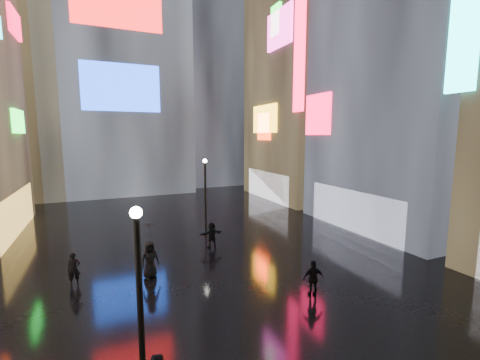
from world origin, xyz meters
TOP-DOWN VIEW (x-y plane):
  - ground at (0.00, 20.00)m, footprint 140.00×140.00m
  - building_right_mid at (15.98, 17.01)m, footprint 10.28×13.70m
  - building_right_far at (15.98, 30.00)m, footprint 10.28×12.00m
  - tower_main at (-3.00, 43.97)m, footprint 16.00×14.20m
  - tower_flank_right at (9.00, 46.00)m, footprint 12.00×12.00m
  - tower_flank_left at (-14.00, 42.00)m, footprint 10.00×10.00m
  - lamp_near at (-4.74, 7.41)m, footprint 0.30×0.30m
  - lamp_far at (1.57, 22.07)m, footprint 0.30×0.30m
  - pedestrian_3 at (2.69, 10.23)m, footprint 0.99×0.61m
  - pedestrian_4 at (-3.51, 14.91)m, footprint 0.98×0.74m
  - pedestrian_5 at (0.62, 17.80)m, footprint 1.48×0.53m
  - pedestrian_6 at (-6.87, 15.47)m, footprint 0.61×0.44m
  - umbrella_2 at (-3.51, 14.91)m, footprint 1.17×1.18m

SIDE VIEW (x-z plane):
  - ground at x=0.00m, z-range 0.00..0.00m
  - pedestrian_6 at x=-6.87m, z-range 0.00..1.53m
  - pedestrian_5 at x=0.62m, z-range 0.00..1.57m
  - pedestrian_3 at x=2.69m, z-range 0.00..1.57m
  - pedestrian_4 at x=-3.51m, z-range 0.00..1.81m
  - umbrella_2 at x=-3.51m, z-range 1.81..2.75m
  - lamp_near at x=-4.74m, z-range 0.34..5.54m
  - lamp_far at x=1.57m, z-range 0.34..5.54m
  - tower_flank_left at x=-14.00m, z-range 0.00..26.00m
  - building_right_far at x=15.98m, z-range -0.02..27.98m
  - building_right_mid at x=15.98m, z-range -0.01..29.99m
  - tower_flank_right at x=9.00m, z-range 0.00..34.00m
  - tower_main at x=-3.00m, z-range 0.01..42.01m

